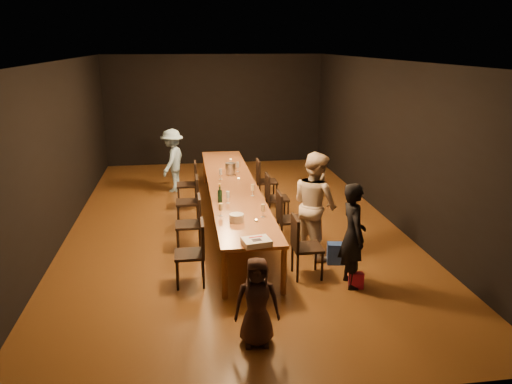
{
  "coord_description": "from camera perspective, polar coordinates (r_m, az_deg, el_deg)",
  "views": [
    {
      "loc": [
        -0.85,
        -8.92,
        3.31
      ],
      "look_at": [
        0.25,
        -1.33,
        1.0
      ],
      "focal_mm": 35.0,
      "sensor_mm": 36.0,
      "label": 1
    }
  ],
  "objects": [
    {
      "name": "room_shell",
      "position": [
        9.05,
        -2.8,
        8.91
      ],
      "size": [
        6.04,
        10.04,
        3.02
      ],
      "color": "black",
      "rests_on": "ground"
    },
    {
      "name": "chair_right_3",
      "position": [
        10.65,
        1.26,
        1.27
      ],
      "size": [
        0.42,
        0.42,
        0.93
      ],
      "primitive_type": null,
      "rotation": [
        0.0,
        0.0,
        -1.57
      ],
      "color": "black",
      "rests_on": "ground"
    },
    {
      "name": "chair_left_3",
      "position": [
        10.51,
        -7.92,
        0.91
      ],
      "size": [
        0.42,
        0.42,
        0.93
      ],
      "primitive_type": null,
      "rotation": [
        0.0,
        0.0,
        1.57
      ],
      "color": "black",
      "rests_on": "ground"
    },
    {
      "name": "wineglass_0",
      "position": [
        7.64,
        -4.05,
        -2.04
      ],
      "size": [
        0.06,
        0.06,
        0.21
      ],
      "primitive_type": null,
      "color": "beige",
      "rests_on": "table"
    },
    {
      "name": "woman_birthday",
      "position": [
        7.05,
        11.02,
        -4.87
      ],
      "size": [
        0.36,
        0.55,
        1.5
      ],
      "primitive_type": "imported",
      "rotation": [
        0.0,
        0.0,
        1.57
      ],
      "color": "black",
      "rests_on": "ground"
    },
    {
      "name": "champagne_bottle",
      "position": [
        8.28,
        -4.15,
        -0.14
      ],
      "size": [
        0.08,
        0.08,
        0.32
      ],
      "primitive_type": null,
      "rotation": [
        0.0,
        0.0,
        -0.0
      ],
      "color": "black",
      "rests_on": "table"
    },
    {
      "name": "ice_bucket",
      "position": [
        10.08,
        -2.94,
        2.7
      ],
      "size": [
        0.24,
        0.24,
        0.23
      ],
      "primitive_type": "cylinder",
      "rotation": [
        0.0,
        0.0,
        -0.19
      ],
      "color": "silver",
      "rests_on": "table"
    },
    {
      "name": "chair_right_0",
      "position": [
        7.32,
        5.9,
        -6.22
      ],
      "size": [
        0.42,
        0.42,
        0.93
      ],
      "primitive_type": null,
      "rotation": [
        0.0,
        0.0,
        -1.57
      ],
      "color": "black",
      "rests_on": "ground"
    },
    {
      "name": "birthday_cake",
      "position": [
        6.59,
        0.04,
        -5.73
      ],
      "size": [
        0.4,
        0.34,
        0.08
      ],
      "rotation": [
        0.0,
        0.0,
        0.17
      ],
      "color": "white",
      "rests_on": "table"
    },
    {
      "name": "ground",
      "position": [
        9.55,
        -2.62,
        -3.52
      ],
      "size": [
        10.0,
        10.0,
        0.0
      ],
      "primitive_type": "plane",
      "color": "#492412",
      "rests_on": "ground"
    },
    {
      "name": "tealight_near",
      "position": [
        7.42,
        0.01,
        -3.3
      ],
      "size": [
        0.05,
        0.05,
        0.03
      ],
      "primitive_type": "cylinder",
      "color": "#B2B7B2",
      "rests_on": "table"
    },
    {
      "name": "tealight_far",
      "position": [
        11.25,
        -2.92,
        3.67
      ],
      "size": [
        0.05,
        0.05,
        0.03
      ],
      "primitive_type": "cylinder",
      "color": "#B2B7B2",
      "rests_on": "table"
    },
    {
      "name": "plate_stack",
      "position": [
        7.41,
        -2.24,
        -2.97
      ],
      "size": [
        0.25,
        0.25,
        0.12
      ],
      "primitive_type": "cylinder",
      "rotation": [
        0.0,
        0.0,
        0.18
      ],
      "color": "white",
      "rests_on": "table"
    },
    {
      "name": "chair_right_2",
      "position": [
        9.52,
        2.44,
        -0.64
      ],
      "size": [
        0.42,
        0.42,
        0.93
      ],
      "primitive_type": null,
      "rotation": [
        0.0,
        0.0,
        -1.57
      ],
      "color": "black",
      "rests_on": "ground"
    },
    {
      "name": "wineglass_3",
      "position": [
        8.63,
        -0.4,
        0.22
      ],
      "size": [
        0.06,
        0.06,
        0.21
      ],
      "primitive_type": null,
      "color": "beige",
      "rests_on": "table"
    },
    {
      "name": "child",
      "position": [
        5.71,
        0.1,
        -12.45
      ],
      "size": [
        0.54,
        0.38,
        1.05
      ],
      "primitive_type": "imported",
      "rotation": [
        0.0,
        0.0,
        -0.09
      ],
      "color": "#3A2620",
      "rests_on": "ground"
    },
    {
      "name": "chair_left_1",
      "position": [
        8.23,
        -7.74,
        -3.62
      ],
      "size": [
        0.42,
        0.42,
        0.93
      ],
      "primitive_type": null,
      "rotation": [
        0.0,
        0.0,
        1.57
      ],
      "color": "black",
      "rests_on": "ground"
    },
    {
      "name": "wineglass_4",
      "position": [
        9.7,
        -4.05,
        2.05
      ],
      "size": [
        0.06,
        0.06,
        0.21
      ],
      "primitive_type": null,
      "color": "silver",
      "rests_on": "table"
    },
    {
      "name": "wineglass_1",
      "position": [
        7.58,
        0.8,
        -2.15
      ],
      "size": [
        0.06,
        0.06,
        0.21
      ],
      "primitive_type": null,
      "color": "beige",
      "rests_on": "table"
    },
    {
      "name": "gift_bag_red",
      "position": [
        7.21,
        11.38,
        -9.88
      ],
      "size": [
        0.21,
        0.13,
        0.23
      ],
      "primitive_type": "cube",
      "rotation": [
        0.0,
        0.0,
        -0.11
      ],
      "color": "#B71B49",
      "rests_on": "ground"
    },
    {
      "name": "chair_left_2",
      "position": [
        9.37,
        -7.84,
        -1.08
      ],
      "size": [
        0.42,
        0.42,
        0.93
      ],
      "primitive_type": null,
      "rotation": [
        0.0,
        0.0,
        1.57
      ],
      "color": "black",
      "rests_on": "ground"
    },
    {
      "name": "gift_bag_blue",
      "position": [
        7.89,
        9.11,
        -6.94
      ],
      "size": [
        0.3,
        0.22,
        0.33
      ],
      "primitive_type": "cube",
      "rotation": [
        0.0,
        0.0,
        -0.19
      ],
      "color": "#234198",
      "rests_on": "ground"
    },
    {
      "name": "woman_tan",
      "position": [
        7.95,
        6.76,
        -1.42
      ],
      "size": [
        0.92,
        1.01,
        1.69
      ],
      "primitive_type": "imported",
      "rotation": [
        0.0,
        0.0,
        2.0
      ],
      "color": "beige",
      "rests_on": "ground"
    },
    {
      "name": "tealight_mid",
      "position": [
        9.67,
        -2.0,
        1.49
      ],
      "size": [
        0.05,
        0.05,
        0.03
      ],
      "primitive_type": "cylinder",
      "color": "#B2B7B2",
      "rests_on": "table"
    },
    {
      "name": "man_blue",
      "position": [
        11.54,
        -9.52,
        3.57
      ],
      "size": [
        0.81,
        1.05,
        1.44
      ],
      "primitive_type": "imported",
      "rotation": [
        0.0,
        0.0,
        -1.9
      ],
      "color": "#85ADCD",
      "rests_on": "ground"
    },
    {
      "name": "chair_left_0",
      "position": [
        7.12,
        -7.6,
        -6.97
      ],
      "size": [
        0.42,
        0.42,
        0.93
      ],
      "primitive_type": null,
      "rotation": [
        0.0,
        0.0,
        1.57
      ],
      "color": "black",
      "rests_on": "ground"
    },
    {
      "name": "table",
      "position": [
        9.33,
        -2.68,
        0.52
      ],
      "size": [
        0.9,
        6.0,
        0.75
      ],
      "color": "brown",
      "rests_on": "ground"
    },
    {
      "name": "wineglass_2",
      "position": [
        8.25,
        -3.23,
        -0.6
      ],
      "size": [
        0.06,
        0.06,
        0.21
      ],
      "primitive_type": null,
      "color": "silver",
      "rests_on": "table"
    },
    {
      "name": "chair_right_1",
      "position": [
        8.4,
        3.94,
        -3.07
      ],
      "size": [
        0.42,
        0.42,
        0.93
      ],
      "primitive_type": null,
      "rotation": [
        0.0,
        0.0,
        -1.57
      ],
      "color": "black",
      "rests_on": "ground"
    },
    {
      "name": "wineglass_5",
      "position": [
        10.25,
        -2.1,
        2.88
      ],
      "size": [
        0.06,
        0.06,
        0.21
      ],
      "primitive_type": null,
      "color": "silver",
      "rests_on": "table"
    }
  ]
}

